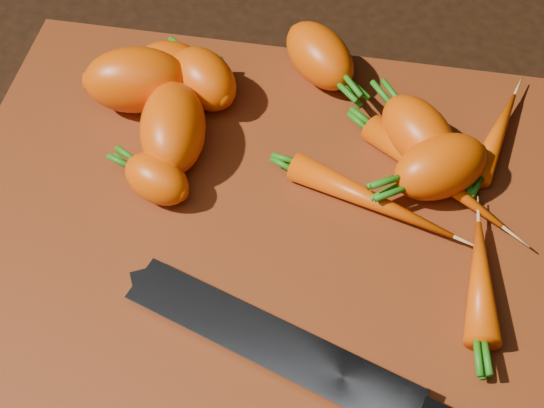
# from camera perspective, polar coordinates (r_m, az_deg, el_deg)

# --- Properties ---
(ground) EXTENTS (2.00, 2.00, 0.01)m
(ground) POSITION_cam_1_polar(r_m,az_deg,el_deg) (0.59, -0.17, -2.80)
(ground) COLOR black
(cutting_board) EXTENTS (0.50, 0.40, 0.01)m
(cutting_board) POSITION_cam_1_polar(r_m,az_deg,el_deg) (0.58, -0.17, -2.20)
(cutting_board) COLOR maroon
(cutting_board) RESTS_ON ground
(carrot_0) EXTENTS (0.10, 0.07, 0.06)m
(carrot_0) POSITION_cam_1_polar(r_m,az_deg,el_deg) (0.65, -10.19, 9.18)
(carrot_0) COLOR #E04C05
(carrot_0) RESTS_ON cutting_board
(carrot_1) EXTENTS (0.08, 0.08, 0.05)m
(carrot_1) POSITION_cam_1_polar(r_m,az_deg,el_deg) (0.65, -5.17, 9.37)
(carrot_1) COLOR #E04C05
(carrot_1) RESTS_ON cutting_board
(carrot_2) EXTENTS (0.09, 0.09, 0.05)m
(carrot_2) POSITION_cam_1_polar(r_m,az_deg,el_deg) (0.67, 3.60, 11.10)
(carrot_2) COLOR #E04C05
(carrot_2) RESTS_ON cutting_board
(carrot_3) EXTENTS (0.07, 0.10, 0.05)m
(carrot_3) POSITION_cam_1_polar(r_m,az_deg,el_deg) (0.61, -7.46, 5.72)
(carrot_3) COLOR #E04C05
(carrot_3) RESTS_ON cutting_board
(carrot_4) EXTENTS (0.09, 0.08, 0.05)m
(carrot_4) POSITION_cam_1_polar(r_m,az_deg,el_deg) (0.59, 12.57, 2.75)
(carrot_4) COLOR #E04C05
(carrot_4) RESTS_ON cutting_board
(carrot_5) EXTENTS (0.06, 0.04, 0.04)m
(carrot_5) POSITION_cam_1_polar(r_m,az_deg,el_deg) (0.67, -7.74, 10.56)
(carrot_5) COLOR #E04C05
(carrot_5) RESTS_ON cutting_board
(carrot_6) EXTENTS (0.08, 0.09, 0.05)m
(carrot_6) POSITION_cam_1_polar(r_m,az_deg,el_deg) (0.61, 10.96, 5.28)
(carrot_6) COLOR #E04C05
(carrot_6) RESTS_ON cutting_board
(carrot_7) EXTENTS (0.05, 0.10, 0.02)m
(carrot_7) POSITION_cam_1_polar(r_m,az_deg,el_deg) (0.64, 16.56, 4.97)
(carrot_7) COLOR #E04C05
(carrot_7) RESTS_ON cutting_board
(carrot_8) EXTENTS (0.12, 0.10, 0.02)m
(carrot_8) POSITION_cam_1_polar(r_m,az_deg,el_deg) (0.60, 12.06, 2.19)
(carrot_8) COLOR #E04C05
(carrot_8) RESTS_ON cutting_board
(carrot_9) EXTENTS (0.03, 0.10, 0.03)m
(carrot_9) POSITION_cam_1_polar(r_m,az_deg,el_deg) (0.55, 15.42, -5.52)
(carrot_9) COLOR #E04C05
(carrot_9) RESTS_ON cutting_board
(carrot_10) EXTENTS (0.07, 0.06, 0.04)m
(carrot_10) POSITION_cam_1_polar(r_m,az_deg,el_deg) (0.58, -8.67, 1.88)
(carrot_10) COLOR #E04C05
(carrot_10) RESTS_ON cutting_board
(carrot_11) EXTENTS (0.13, 0.07, 0.02)m
(carrot_11) POSITION_cam_1_polar(r_m,az_deg,el_deg) (0.58, 7.45, 0.30)
(carrot_11) COLOR #E04C05
(carrot_11) RESTS_ON cutting_board
(knife) EXTENTS (0.32, 0.13, 0.02)m
(knife) POSITION_cam_1_polar(r_m,az_deg,el_deg) (0.51, 1.29, -11.04)
(knife) COLOR gray
(knife) RESTS_ON cutting_board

